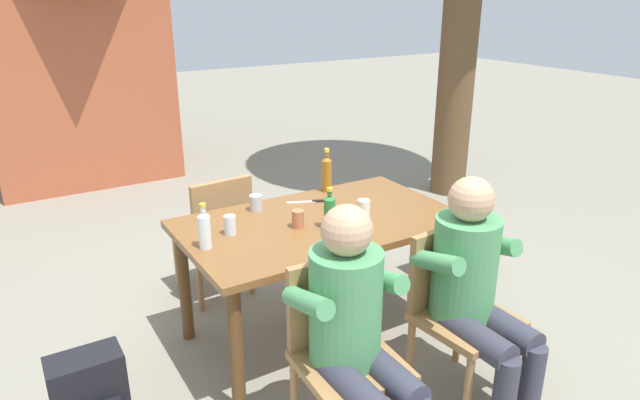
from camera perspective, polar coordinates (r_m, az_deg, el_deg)
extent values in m
plane|color=gray|center=(3.60, 0.00, -13.25)|extent=(24.00, 24.00, 0.00)
cube|color=brown|center=(3.25, 0.00, -2.31)|extent=(1.57, 0.93, 0.04)
cylinder|color=brown|center=(2.86, -8.41, -14.82)|extent=(0.07, 0.07, 0.72)
cylinder|color=brown|center=(3.54, 13.21, -7.69)|extent=(0.07, 0.07, 0.72)
cylinder|color=brown|center=(3.48, -13.48, -8.30)|extent=(0.07, 0.07, 0.72)
cylinder|color=brown|center=(4.06, 5.72, -3.47)|extent=(0.07, 0.07, 0.72)
cube|color=#A37547|center=(3.01, 14.54, -11.70)|extent=(0.48, 0.48, 0.04)
cube|color=#A37547|center=(3.01, 11.99, -6.47)|extent=(0.42, 0.08, 0.42)
cylinder|color=#A37547|center=(2.92, 14.64, -18.24)|extent=(0.04, 0.04, 0.41)
cylinder|color=#A37547|center=(3.18, 19.16, -15.24)|extent=(0.04, 0.04, 0.41)
cylinder|color=#A37547|center=(3.11, 9.08, -15.03)|extent=(0.04, 0.04, 0.41)
cylinder|color=#A37547|center=(3.36, 13.77, -12.54)|extent=(0.04, 0.04, 0.41)
cube|color=#A37547|center=(2.62, 3.11, -16.38)|extent=(0.47, 0.47, 0.04)
cube|color=#A37547|center=(2.64, 0.96, -10.08)|extent=(0.42, 0.07, 0.42)
cylinder|color=#A37547|center=(2.82, -2.59, -19.07)|extent=(0.04, 0.04, 0.41)
cylinder|color=#A37547|center=(2.96, 4.37, -16.86)|extent=(0.04, 0.04, 0.41)
cube|color=#A37547|center=(3.94, -10.86, -3.43)|extent=(0.47, 0.47, 0.04)
cube|color=#A37547|center=(3.68, -9.75, -1.19)|extent=(0.42, 0.07, 0.42)
cylinder|color=#A37547|center=(4.26, -9.46, -4.76)|extent=(0.04, 0.04, 0.41)
cylinder|color=#A37547|center=(4.13, -14.18, -6.00)|extent=(0.04, 0.04, 0.41)
cylinder|color=#A37547|center=(3.95, -6.95, -6.70)|extent=(0.04, 0.04, 0.41)
cylinder|color=#A37547|center=(3.81, -11.98, -8.13)|extent=(0.04, 0.04, 0.41)
cylinder|color=#4C935B|center=(2.91, 14.33, -6.59)|extent=(0.32, 0.32, 0.52)
sphere|color=tan|center=(2.77, 14.97, 0.07)|extent=(0.22, 0.22, 0.22)
cylinder|color=#383847|center=(2.86, 15.44, -13.20)|extent=(0.14, 0.40, 0.14)
cylinder|color=#4C935B|center=(2.75, 11.67, -6.15)|extent=(0.09, 0.31, 0.16)
cylinder|color=#383847|center=(2.98, 17.90, -12.02)|extent=(0.14, 0.40, 0.14)
cylinder|color=#383847|center=(3.00, 20.38, -17.25)|extent=(0.11, 0.11, 0.45)
cylinder|color=#4C935B|center=(3.00, 17.02, -4.32)|extent=(0.09, 0.31, 0.16)
cylinder|color=#4C935B|center=(2.50, 2.57, -10.65)|extent=(0.32, 0.32, 0.52)
sphere|color=tan|center=(2.33, 2.71, -3.08)|extent=(0.22, 0.22, 0.22)
cylinder|color=#383847|center=(2.47, 3.36, -18.44)|extent=(0.14, 0.40, 0.14)
cylinder|color=#4C935B|center=(2.37, -1.26, -10.27)|extent=(0.09, 0.31, 0.16)
cylinder|color=#383847|center=(2.56, 6.84, -17.03)|extent=(0.14, 0.40, 0.14)
cylinder|color=#4C935B|center=(2.56, 6.16, -7.96)|extent=(0.09, 0.31, 0.16)
cylinder|color=white|center=(2.92, -11.53, -3.19)|extent=(0.06, 0.06, 0.17)
cone|color=white|center=(2.88, -11.66, -1.39)|extent=(0.06, 0.06, 0.02)
cylinder|color=white|center=(2.87, -11.70, -0.94)|extent=(0.03, 0.03, 0.02)
cylinder|color=yellow|center=(2.87, -11.73, -0.53)|extent=(0.03, 0.03, 0.02)
cylinder|color=#996019|center=(3.67, 0.67, 2.44)|extent=(0.06, 0.06, 0.21)
cone|color=#996019|center=(3.64, 0.68, 4.20)|extent=(0.06, 0.06, 0.03)
cylinder|color=#996019|center=(3.63, 0.68, 4.63)|extent=(0.03, 0.03, 0.03)
cylinder|color=yellow|center=(3.62, 0.68, 5.02)|extent=(0.03, 0.03, 0.02)
cylinder|color=#287A38|center=(3.10, 0.97, -1.40)|extent=(0.06, 0.06, 0.17)
cone|color=#287A38|center=(3.06, 0.98, 0.29)|extent=(0.06, 0.06, 0.02)
cylinder|color=#287A38|center=(3.05, 0.98, 0.70)|extent=(0.03, 0.03, 0.02)
cylinder|color=yellow|center=(3.05, 0.98, 1.08)|extent=(0.03, 0.03, 0.02)
cylinder|color=silver|center=(3.07, -9.04, -2.50)|extent=(0.06, 0.06, 0.11)
cylinder|color=#BC6B47|center=(3.12, -2.23, -1.92)|extent=(0.07, 0.07, 0.10)
cylinder|color=#B2B7BC|center=(3.39, -6.47, -0.28)|extent=(0.08, 0.08, 0.09)
cylinder|color=white|center=(3.30, 4.41, -0.77)|extent=(0.07, 0.07, 0.09)
cube|color=silver|center=(3.50, -1.91, -0.21)|extent=(0.17, 0.09, 0.01)
cube|color=black|center=(3.51, -0.13, -0.09)|extent=(0.08, 0.05, 0.01)
cube|color=black|center=(3.02, -22.19, -17.67)|extent=(0.33, 0.19, 0.42)
cube|color=black|center=(4.26, 12.15, -4.68)|extent=(0.30, 0.20, 0.45)
cube|color=black|center=(4.21, 13.25, -6.28)|extent=(0.21, 0.06, 0.20)
cylinder|color=brown|center=(5.82, 13.90, 15.95)|extent=(0.36, 0.36, 3.20)
cube|color=#B25638|center=(7.02, -23.57, 10.89)|extent=(1.84, 1.68, 2.07)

